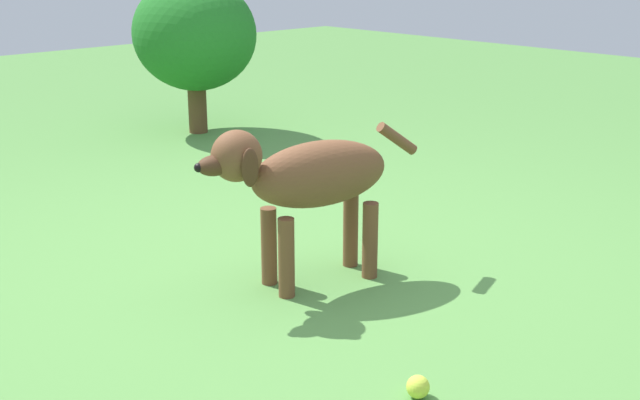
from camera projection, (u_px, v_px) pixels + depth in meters
ground at (272, 278)px, 3.10m from camera, size 14.00×14.00×0.00m
dog at (307, 178)px, 2.93m from camera, size 0.34×0.89×0.61m
tennis_ball_0 at (418, 387)px, 2.27m from camera, size 0.07×0.07×0.07m
shrub_near at (194, 35)px, 5.30m from camera, size 0.86×0.77×1.01m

